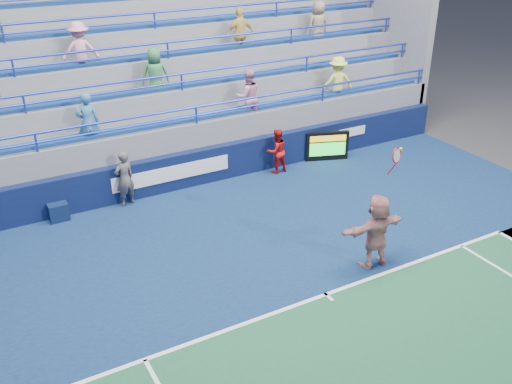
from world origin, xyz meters
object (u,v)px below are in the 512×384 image
serve_speed_board (327,146)px  tennis_player (376,231)px  ball_girl (277,151)px  judge_chair (58,210)px  line_judge (125,178)px

serve_speed_board → tennis_player: bearing=-115.4°
serve_speed_board → ball_girl: 1.98m
serve_speed_board → judge_chair: 8.68m
serve_speed_board → tennis_player: 6.28m
judge_chair → ball_girl: size_ratio=0.62×
judge_chair → ball_girl: 6.73m
line_judge → ball_girl: bearing=160.0°
tennis_player → ball_girl: (0.73, 5.64, -0.19)m
ball_girl → judge_chair: bearing=-3.2°
tennis_player → line_judge: tennis_player is taller
judge_chair → tennis_player: 8.40m
serve_speed_board → line_judge: (-6.80, 0.12, 0.32)m
line_judge → serve_speed_board: bearing=160.7°
tennis_player → ball_girl: tennis_player is taller
serve_speed_board → line_judge: 6.81m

